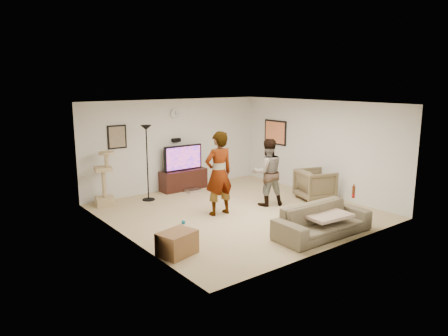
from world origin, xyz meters
TOP-DOWN VIEW (x-y plane):
  - floor at (0.00, 0.00)m, footprint 5.50×5.50m
  - ceiling at (0.00, 0.00)m, footprint 5.50×5.50m
  - wall_back at (0.00, 2.75)m, footprint 5.50×0.04m
  - wall_front at (0.00, -2.75)m, footprint 5.50×0.04m
  - wall_left at (-2.75, 0.00)m, footprint 0.04×5.50m
  - wall_right at (2.75, 0.00)m, footprint 0.04×5.50m
  - wall_clock at (0.00, 2.72)m, footprint 0.26×0.04m
  - wall_speaker at (0.00, 2.69)m, footprint 0.25×0.10m
  - picture_back at (-1.70, 2.73)m, footprint 0.42×0.03m
  - picture_right at (2.73, 1.60)m, footprint 0.03×0.78m
  - tv_stand at (0.09, 2.50)m, footprint 1.34×0.45m
  - console_box at (0.16, 2.11)m, footprint 0.40×0.30m
  - tv at (0.09, 2.50)m, footprint 1.17×0.08m
  - tv_screen at (0.09, 2.46)m, footprint 1.07×0.01m
  - floor_lamp at (-1.19, 2.13)m, footprint 0.32×0.32m
  - cat_tree at (-2.25, 2.38)m, footprint 0.50×0.50m
  - person_left at (-0.46, 0.10)m, footprint 0.72×0.50m
  - person_right at (0.92, -0.02)m, footprint 0.97×0.87m
  - sofa at (0.36, -2.21)m, footprint 2.09×0.88m
  - throw_blanket at (0.45, -2.21)m, footprint 0.96×0.78m
  - beer_bottle at (1.31, -2.21)m, footprint 0.06×0.06m
  - armchair at (2.24, -0.40)m, footprint 1.07×1.05m
  - side_table at (-2.40, -1.29)m, footprint 0.73×0.62m
  - toy_ball at (-1.46, 0.02)m, footprint 0.08×0.08m

SIDE VIEW (x-z plane):
  - floor at x=0.00m, z-range -0.02..0.00m
  - console_box at x=0.16m, z-range 0.00..0.07m
  - toy_ball at x=-1.46m, z-range 0.00..0.08m
  - side_table at x=-2.40m, z-range 0.00..0.42m
  - tv_stand at x=0.09m, z-range 0.00..0.56m
  - sofa at x=0.36m, z-range 0.00..0.60m
  - armchair at x=2.24m, z-range 0.00..0.78m
  - throw_blanket at x=0.45m, z-range 0.38..0.44m
  - cat_tree at x=-2.25m, z-range 0.00..1.33m
  - beer_bottle at x=1.31m, z-range 0.60..0.85m
  - person_right at x=0.92m, z-range 0.00..1.64m
  - tv at x=0.09m, z-range 0.56..1.25m
  - tv_screen at x=0.09m, z-range 0.60..1.21m
  - person_left at x=-0.46m, z-range 0.00..1.91m
  - floor_lamp at x=-1.19m, z-range 0.00..1.91m
  - wall_back at x=0.00m, z-range 0.00..2.50m
  - wall_front at x=0.00m, z-range 0.00..2.50m
  - wall_left at x=-2.75m, z-range 0.00..2.50m
  - wall_right at x=2.75m, z-range 0.00..2.50m
  - wall_speaker at x=0.00m, z-range 1.33..1.43m
  - picture_right at x=2.73m, z-range 1.19..1.81m
  - picture_back at x=-1.70m, z-range 1.34..1.86m
  - wall_clock at x=0.00m, z-range 1.97..2.23m
  - ceiling at x=0.00m, z-range 2.50..2.52m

